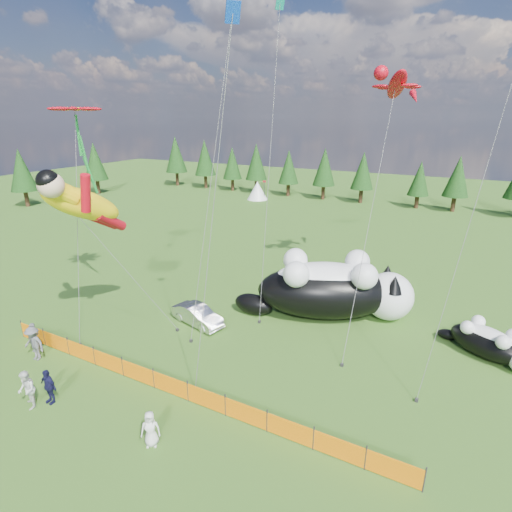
# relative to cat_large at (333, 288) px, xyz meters

# --- Properties ---
(ground) EXTENTS (160.00, 160.00, 0.00)m
(ground) POSITION_rel_cat_large_xyz_m (-4.21, -8.02, -1.97)
(ground) COLOR #12370A
(ground) RESTS_ON ground
(safety_fence) EXTENTS (22.06, 0.06, 1.10)m
(safety_fence) POSITION_rel_cat_large_xyz_m (-4.21, -11.02, -1.47)
(safety_fence) COLOR #262626
(safety_fence) RESTS_ON ground
(tree_line) EXTENTS (90.00, 4.00, 8.00)m
(tree_line) POSITION_rel_cat_large_xyz_m (-4.21, 36.98, 2.03)
(tree_line) COLOR black
(tree_line) RESTS_ON ground
(festival_tents) EXTENTS (50.00, 3.20, 2.80)m
(festival_tents) POSITION_rel_cat_large_xyz_m (6.79, 31.98, -0.57)
(festival_tents) COLOR white
(festival_tents) RESTS_ON ground
(cat_large) EXTENTS (10.90, 7.13, 4.15)m
(cat_large) POSITION_rel_cat_large_xyz_m (0.00, 0.00, 0.00)
(cat_large) COLOR black
(cat_large) RESTS_ON ground
(cat_small) EXTENTS (4.87, 3.41, 1.89)m
(cat_small) POSITION_rel_cat_large_xyz_m (8.96, -0.67, -1.07)
(cat_small) COLOR black
(cat_small) RESTS_ON ground
(car) EXTENTS (3.86, 2.11, 1.21)m
(car) POSITION_rel_cat_large_xyz_m (-7.05, -4.92, -1.37)
(car) COLOR silver
(car) RESTS_ON ground
(spectator_a) EXTENTS (0.73, 0.64, 1.69)m
(spectator_a) POSITION_rel_cat_large_xyz_m (-13.16, -11.62, -1.12)
(spectator_a) COLOR #535458
(spectator_a) RESTS_ON ground
(spectator_b) EXTENTS (1.03, 0.90, 1.82)m
(spectator_b) POSITION_rel_cat_large_xyz_m (-9.22, -14.65, -1.06)
(spectator_b) COLOR silver
(spectator_b) RESTS_ON ground
(spectator_c) EXTENTS (1.01, 0.53, 1.70)m
(spectator_c) POSITION_rel_cat_large_xyz_m (-8.70, -13.98, -1.12)
(spectator_c) COLOR #141437
(spectator_c) RESTS_ON ground
(spectator_d) EXTENTS (1.31, 0.78, 1.93)m
(spectator_d) POSITION_rel_cat_large_xyz_m (-12.41, -12.12, -1.01)
(spectator_d) COLOR #535458
(spectator_d) RESTS_ON ground
(spectator_e) EXTENTS (0.90, 0.82, 1.54)m
(spectator_e) POSITION_rel_cat_large_xyz_m (-2.93, -13.76, -1.20)
(spectator_e) COLOR silver
(spectator_e) RESTS_ON ground
(superhero_kite) EXTENTS (6.65, 5.97, 10.74)m
(superhero_kite) POSITION_rel_cat_large_xyz_m (-11.39, -8.69, 5.93)
(superhero_kite) COLOR yellow
(superhero_kite) RESTS_ON ground
(gecko_kite) EXTENTS (4.45, 13.95, 17.64)m
(gecko_kite) POSITION_rel_cat_large_xyz_m (1.60, 5.59, 12.19)
(gecko_kite) COLOR red
(gecko_kite) RESTS_ON ground
(flower_kite) EXTENTS (4.41, 5.79, 13.44)m
(flower_kite) POSITION_rel_cat_large_xyz_m (-14.09, -6.14, 10.55)
(flower_kite) COLOR red
(flower_kite) RESTS_ON ground
(diamond_kite_a) EXTENTS (0.88, 5.31, 18.51)m
(diamond_kite_a) POSITION_rel_cat_large_xyz_m (-5.94, -2.30, 14.37)
(diamond_kite_a) COLOR #0C41BF
(diamond_kite_a) RESTS_ON ground
(diamond_kite_c) EXTENTS (1.83, 2.33, 16.63)m
(diamond_kite_c) POSITION_rel_cat_large_xyz_m (-2.11, -8.53, 13.13)
(diamond_kite_c) COLOR #0C41BF
(diamond_kite_c) RESTS_ON ground
(diamond_kite_d) EXTENTS (2.43, 6.94, 20.17)m
(diamond_kite_d) POSITION_rel_cat_large_xyz_m (-5.53, 3.04, 15.88)
(diamond_kite_d) COLOR #0B8A76
(diamond_kite_d) RESTS_ON ground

